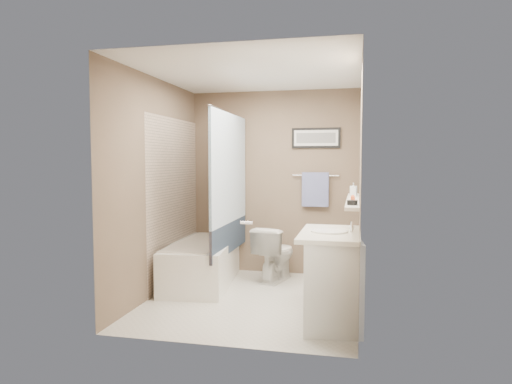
% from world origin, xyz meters
% --- Properties ---
extents(ground, '(2.50, 2.50, 0.00)m').
position_xyz_m(ground, '(0.00, 0.00, 0.00)').
color(ground, silver).
rests_on(ground, ground).
extents(ceiling, '(2.20, 2.50, 0.04)m').
position_xyz_m(ceiling, '(0.00, 0.00, 2.38)').
color(ceiling, white).
rests_on(ceiling, wall_back).
extents(wall_back, '(2.20, 0.04, 2.40)m').
position_xyz_m(wall_back, '(0.00, 1.23, 1.20)').
color(wall_back, brown).
rests_on(wall_back, ground).
extents(wall_front, '(2.20, 0.04, 2.40)m').
position_xyz_m(wall_front, '(0.00, -1.23, 1.20)').
color(wall_front, brown).
rests_on(wall_front, ground).
extents(wall_left, '(0.04, 2.50, 2.40)m').
position_xyz_m(wall_left, '(-1.08, 0.00, 1.20)').
color(wall_left, brown).
rests_on(wall_left, ground).
extents(wall_right, '(0.04, 2.50, 2.40)m').
position_xyz_m(wall_right, '(1.08, 0.00, 1.20)').
color(wall_right, brown).
rests_on(wall_right, ground).
extents(tile_surround, '(0.02, 1.55, 2.00)m').
position_xyz_m(tile_surround, '(-1.09, 0.50, 1.00)').
color(tile_surround, '#BFA791').
rests_on(tile_surround, wall_left).
extents(curtain_rod, '(0.02, 1.55, 0.02)m').
position_xyz_m(curtain_rod, '(-0.40, 0.50, 2.05)').
color(curtain_rod, silver).
rests_on(curtain_rod, wall_left).
extents(curtain_upper, '(0.03, 1.45, 1.28)m').
position_xyz_m(curtain_upper, '(-0.40, 0.50, 1.40)').
color(curtain_upper, white).
rests_on(curtain_upper, curtain_rod).
extents(curtain_lower, '(0.03, 1.45, 0.36)m').
position_xyz_m(curtain_lower, '(-0.40, 0.50, 0.58)').
color(curtain_lower, '#263548').
rests_on(curtain_lower, curtain_rod).
extents(mirror, '(0.02, 1.60, 1.00)m').
position_xyz_m(mirror, '(1.09, -0.15, 1.62)').
color(mirror, silver).
rests_on(mirror, wall_right).
extents(shelf, '(0.12, 1.60, 0.03)m').
position_xyz_m(shelf, '(1.04, -0.15, 1.10)').
color(shelf, silver).
rests_on(shelf, wall_right).
extents(towel_bar, '(0.60, 0.02, 0.02)m').
position_xyz_m(towel_bar, '(0.55, 1.22, 1.30)').
color(towel_bar, silver).
rests_on(towel_bar, wall_back).
extents(towel, '(0.34, 0.05, 0.44)m').
position_xyz_m(towel, '(0.55, 1.20, 1.12)').
color(towel, '#919CD3').
rests_on(towel, towel_bar).
extents(art_frame, '(0.62, 0.02, 0.26)m').
position_xyz_m(art_frame, '(0.55, 1.23, 1.78)').
color(art_frame, black).
rests_on(art_frame, wall_back).
extents(art_mat, '(0.56, 0.00, 0.20)m').
position_xyz_m(art_mat, '(0.55, 1.22, 1.78)').
color(art_mat, white).
rests_on(art_mat, art_frame).
extents(art_image, '(0.50, 0.00, 0.13)m').
position_xyz_m(art_image, '(0.55, 1.22, 1.78)').
color(art_image, '#595959').
rests_on(art_image, art_mat).
extents(door, '(0.80, 0.02, 2.00)m').
position_xyz_m(door, '(0.55, -1.24, 1.00)').
color(door, silver).
rests_on(door, wall_front).
extents(door_handle, '(0.10, 0.02, 0.02)m').
position_xyz_m(door_handle, '(0.22, -1.19, 1.00)').
color(door_handle, silver).
rests_on(door_handle, door).
extents(bathtub, '(0.85, 1.57, 0.50)m').
position_xyz_m(bathtub, '(-0.75, 0.51, 0.25)').
color(bathtub, white).
rests_on(bathtub, ground).
extents(tub_rim, '(0.56, 1.36, 0.02)m').
position_xyz_m(tub_rim, '(-0.75, 0.51, 0.50)').
color(tub_rim, white).
rests_on(tub_rim, bathtub).
extents(toilet, '(0.54, 0.74, 0.68)m').
position_xyz_m(toilet, '(0.09, 0.84, 0.34)').
color(toilet, white).
rests_on(toilet, ground).
extents(vanity, '(0.60, 0.95, 0.80)m').
position_xyz_m(vanity, '(0.85, -0.49, 0.40)').
color(vanity, white).
rests_on(vanity, ground).
extents(countertop, '(0.54, 0.96, 0.04)m').
position_xyz_m(countertop, '(0.84, -0.49, 0.82)').
color(countertop, silver).
rests_on(countertop, vanity).
extents(sink_basin, '(0.34, 0.34, 0.01)m').
position_xyz_m(sink_basin, '(0.83, -0.49, 0.85)').
color(sink_basin, white).
rests_on(sink_basin, countertop).
extents(faucet_spout, '(0.02, 0.02, 0.10)m').
position_xyz_m(faucet_spout, '(1.03, -0.49, 0.89)').
color(faucet_spout, white).
rests_on(faucet_spout, countertop).
extents(faucet_knob, '(0.05, 0.05, 0.05)m').
position_xyz_m(faucet_knob, '(1.03, -0.39, 0.87)').
color(faucet_knob, white).
rests_on(faucet_knob, countertop).
extents(candle_bowl_near, '(0.09, 0.09, 0.04)m').
position_xyz_m(candle_bowl_near, '(1.04, -0.73, 1.14)').
color(candle_bowl_near, black).
rests_on(candle_bowl_near, shelf).
extents(hair_brush_front, '(0.04, 0.22, 0.04)m').
position_xyz_m(hair_brush_front, '(1.04, -0.25, 1.14)').
color(hair_brush_front, '#C0421B').
rests_on(hair_brush_front, shelf).
extents(pink_comb, '(0.05, 0.16, 0.01)m').
position_xyz_m(pink_comb, '(1.04, -0.00, 1.12)').
color(pink_comb, pink).
rests_on(pink_comb, shelf).
extents(glass_jar, '(0.08, 0.08, 0.10)m').
position_xyz_m(glass_jar, '(1.04, 0.43, 1.17)').
color(glass_jar, silver).
rests_on(glass_jar, shelf).
extents(soap_bottle, '(0.07, 0.07, 0.14)m').
position_xyz_m(soap_bottle, '(1.04, 0.27, 1.18)').
color(soap_bottle, '#999999').
rests_on(soap_bottle, shelf).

